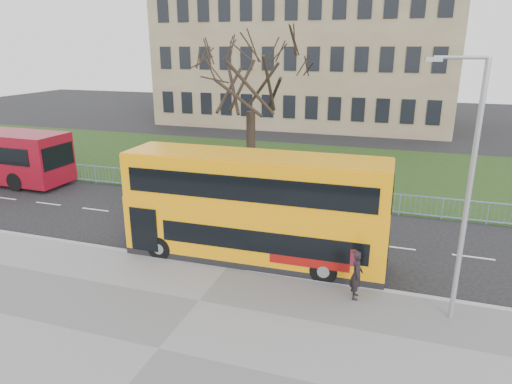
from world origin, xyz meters
TOP-DOWN VIEW (x-y plane):
  - ground at (0.00, 0.00)m, footprint 120.00×120.00m
  - pavement at (0.00, -6.75)m, footprint 80.00×10.50m
  - kerb at (0.00, -1.55)m, footprint 80.00×0.20m
  - grass_verge at (0.00, 14.30)m, footprint 80.00×15.40m
  - guard_railing at (0.00, 6.60)m, footprint 40.00×0.12m
  - bare_tree at (-3.00, 10.00)m, footprint 7.16×7.16m
  - civic_building at (-5.00, 35.00)m, footprint 30.00×15.00m
  - yellow_bus at (0.70, -0.46)m, footprint 10.06×2.57m
  - pedestrian at (4.84, -2.33)m, footprint 0.47×0.66m
  - street_lamp at (7.67, -2.61)m, footprint 1.64×0.36m

SIDE VIEW (x-z plane):
  - ground at x=0.00m, z-range 0.00..0.00m
  - grass_verge at x=0.00m, z-range 0.00..0.08m
  - pavement at x=0.00m, z-range 0.00..0.12m
  - kerb at x=0.00m, z-range 0.00..0.14m
  - guard_railing at x=0.00m, z-range 0.00..1.10m
  - pedestrian at x=4.84m, z-range 0.12..1.81m
  - yellow_bus at x=0.70m, z-range 0.15..4.35m
  - street_lamp at x=7.67m, z-range 0.49..8.22m
  - bare_tree at x=-3.00m, z-range 0.08..10.30m
  - civic_building at x=-5.00m, z-range 0.00..14.00m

